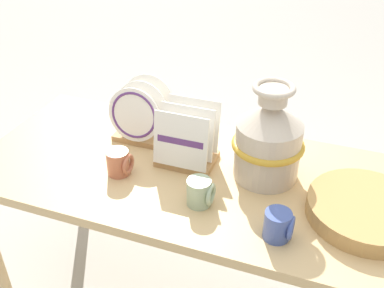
% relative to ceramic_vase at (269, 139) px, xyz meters
% --- Properties ---
extents(display_table, '(1.52, 0.68, 0.71)m').
position_rel_ceramic_vase_xyz_m(display_table, '(-0.24, -0.06, -0.23)').
color(display_table, tan).
rests_on(display_table, ground_plane).
extents(ceramic_vase, '(0.24, 0.24, 0.33)m').
position_rel_ceramic_vase_xyz_m(ceramic_vase, '(0.00, 0.00, 0.00)').
color(ceramic_vase, beige).
rests_on(ceramic_vase, display_table).
extents(dish_rack_round_plates, '(0.20, 0.16, 0.23)m').
position_rel_ceramic_vase_xyz_m(dish_rack_round_plates, '(-0.49, 0.07, -0.06)').
color(dish_rack_round_plates, tan).
rests_on(dish_rack_round_plates, display_table).
extents(dish_rack_square_plates, '(0.20, 0.16, 0.21)m').
position_rel_ceramic_vase_xyz_m(dish_rack_square_plates, '(-0.28, -0.01, -0.07)').
color(dish_rack_square_plates, tan).
rests_on(dish_rack_square_plates, display_table).
extents(wicker_charger_stack, '(0.35, 0.35, 0.05)m').
position_rel_ceramic_vase_xyz_m(wicker_charger_stack, '(0.33, -0.10, -0.12)').
color(wicker_charger_stack, tan).
rests_on(wicker_charger_stack, display_table).
extents(mug_cobalt_glaze, '(0.08, 0.08, 0.09)m').
position_rel_ceramic_vase_xyz_m(mug_cobalt_glaze, '(0.10, -0.28, -0.10)').
color(mug_cobalt_glaze, '#42569E').
rests_on(mug_cobalt_glaze, display_table).
extents(mug_terracotta_glaze, '(0.08, 0.08, 0.09)m').
position_rel_ceramic_vase_xyz_m(mug_terracotta_glaze, '(-0.46, -0.16, -0.10)').
color(mug_terracotta_glaze, '#B76647').
rests_on(mug_terracotta_glaze, display_table).
extents(mug_sage_glaze, '(0.08, 0.08, 0.09)m').
position_rel_ceramic_vase_xyz_m(mug_sage_glaze, '(-0.16, -0.22, -0.10)').
color(mug_sage_glaze, '#9EB28E').
rests_on(mug_sage_glaze, display_table).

